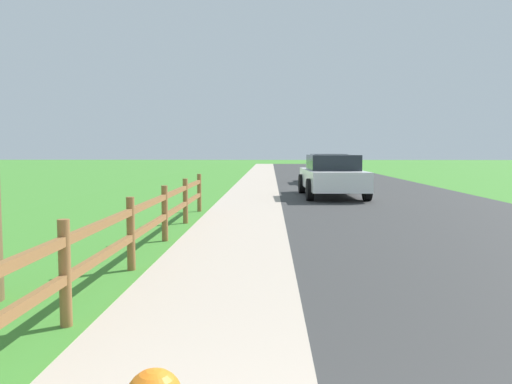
% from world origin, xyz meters
% --- Properties ---
extents(ground_plane, '(120.00, 120.00, 0.00)m').
position_xyz_m(ground_plane, '(0.00, 25.00, 0.00)').
color(ground_plane, '#428830').
extents(road_asphalt, '(7.00, 66.00, 0.01)m').
position_xyz_m(road_asphalt, '(3.50, 27.00, 0.00)').
color(road_asphalt, '#363636').
rests_on(road_asphalt, ground).
extents(curb_concrete, '(6.00, 66.00, 0.01)m').
position_xyz_m(curb_concrete, '(-3.00, 27.00, 0.00)').
color(curb_concrete, '#BCAB99').
rests_on(curb_concrete, ground).
extents(grass_verge, '(5.00, 66.00, 0.00)m').
position_xyz_m(grass_verge, '(-4.50, 27.00, 0.01)').
color(grass_verge, '#428830').
rests_on(grass_verge, ground).
extents(rail_fence, '(0.11, 13.39, 1.00)m').
position_xyz_m(rail_fence, '(-2.20, 6.12, 0.58)').
color(rail_fence, brown).
rests_on(rail_fence, ground).
extents(parked_suv_white, '(2.16, 4.79, 1.46)m').
position_xyz_m(parked_suv_white, '(1.82, 17.25, 0.74)').
color(parked_suv_white, white).
rests_on(parked_suv_white, ground).
extents(parked_car_silver, '(2.09, 4.57, 1.44)m').
position_xyz_m(parked_car_silver, '(2.54, 24.94, 0.73)').
color(parked_car_silver, '#B7BABF').
rests_on(parked_car_silver, ground).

